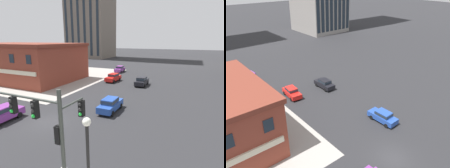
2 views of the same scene
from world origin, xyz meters
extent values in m
plane|color=#262628|center=(0.00, 0.00, 0.00)|extent=(320.00, 320.00, 0.00)
cube|color=black|center=(4.89, 19.74, 0.70)|extent=(1.77, 4.40, 0.76)
cube|color=black|center=(4.89, 19.59, 1.38)|extent=(1.50, 2.11, 0.60)
cube|color=#232D38|center=(4.89, 19.59, 1.38)|extent=(1.53, 2.20, 0.40)
cylinder|color=black|center=(4.06, 21.10, 0.32)|extent=(0.22, 0.64, 0.64)
cylinder|color=black|center=(5.73, 21.10, 0.32)|extent=(0.22, 0.64, 0.64)
cylinder|color=black|center=(4.05, 18.38, 0.32)|extent=(0.22, 0.64, 0.64)
cylinder|color=black|center=(5.73, 18.37, 0.32)|extent=(0.22, 0.64, 0.64)
cube|color=#23479E|center=(4.81, 5.62, 0.70)|extent=(1.83, 4.43, 0.76)
cube|color=#23479E|center=(4.82, 5.47, 1.38)|extent=(1.53, 2.14, 0.60)
cube|color=#232D38|center=(4.82, 5.47, 1.38)|extent=(1.57, 2.23, 0.40)
cylinder|color=black|center=(3.96, 6.97, 0.32)|extent=(0.23, 0.64, 0.64)
cylinder|color=black|center=(5.63, 7.00, 0.32)|extent=(0.23, 0.64, 0.64)
cylinder|color=black|center=(4.00, 4.24, 0.32)|extent=(0.23, 0.64, 0.64)
cylinder|color=black|center=(5.67, 4.27, 0.32)|extent=(0.23, 0.64, 0.64)
cube|color=#7A3389|center=(-4.48, 31.71, 0.70)|extent=(2.01, 4.49, 0.76)
cube|color=#7A3389|center=(-4.49, 31.85, 1.38)|extent=(1.62, 2.20, 0.60)
cube|color=#232D38|center=(-4.49, 31.85, 1.38)|extent=(1.66, 2.29, 0.40)
cylinder|color=black|center=(-3.57, 30.39, 0.32)|extent=(0.26, 0.65, 0.64)
cylinder|color=black|center=(-5.24, 30.29, 0.32)|extent=(0.26, 0.65, 0.64)
cylinder|color=black|center=(-3.73, 33.12, 0.32)|extent=(0.26, 0.65, 0.64)
cylinder|color=black|center=(-5.40, 33.02, 0.32)|extent=(0.26, 0.65, 0.64)
cube|color=red|center=(-1.50, 20.64, 0.70)|extent=(2.07, 4.51, 0.76)
cube|color=red|center=(-1.49, 20.79, 1.38)|extent=(1.64, 2.21, 0.60)
cube|color=#232D38|center=(-1.49, 20.79, 1.38)|extent=(1.68, 2.30, 0.40)
cylinder|color=black|center=(-0.77, 19.22, 0.32)|extent=(0.26, 0.65, 0.64)
cylinder|color=black|center=(-2.43, 19.33, 0.32)|extent=(0.26, 0.65, 0.64)
cylinder|color=black|center=(-0.57, 21.94, 0.32)|extent=(0.26, 0.65, 0.64)
cylinder|color=black|center=(-2.24, 22.06, 0.32)|extent=(0.26, 0.65, 0.64)
cube|color=#1E2833|center=(-15.04, 7.96, 5.43)|extent=(1.10, 0.08, 1.50)
cube|color=#1E2833|center=(-11.01, 7.96, 5.43)|extent=(1.10, 0.08, 1.50)
camera|label=1|loc=(13.68, -13.56, 8.62)|focal=29.19mm
camera|label=2|loc=(-17.88, -11.27, 19.51)|focal=36.51mm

